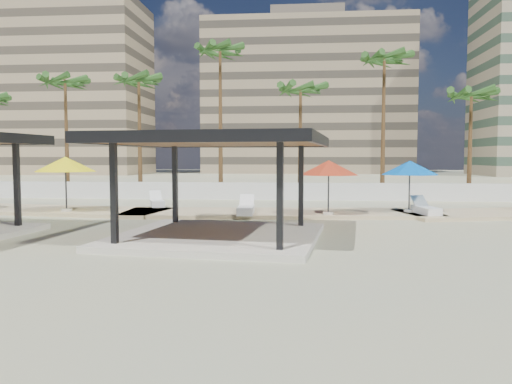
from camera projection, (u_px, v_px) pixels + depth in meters
ground at (219, 236)px, 18.86m from camera, size 200.00×200.00×0.00m
promenade at (280, 212)px, 26.29m from camera, size 44.45×7.97×0.24m
boundary_wall at (257, 191)px, 34.71m from camera, size 56.00×0.30×1.20m
building_west at (49, 88)px, 89.14m from camera, size 34.00×16.00×32.40m
building_mid at (306, 98)px, 94.99m from camera, size 38.00×16.00×30.40m
pavilion_central at (218, 177)px, 17.86m from camera, size 8.19×8.19×3.75m
umbrella_b at (65, 164)px, 25.53m from camera, size 3.55×3.55×2.81m
umbrella_c at (329, 168)px, 24.05m from camera, size 3.83×3.83×2.64m
umbrella_d at (410, 168)px, 25.18m from camera, size 3.28×3.28×2.61m
lounger_a at (157, 202)px, 28.48m from camera, size 1.46×2.27×0.82m
lounger_b at (246, 209)px, 24.61m from camera, size 0.88×2.38×0.89m
lounger_c at (426, 210)px, 24.56m from camera, size 1.11×2.31×0.84m
palm_b at (65, 86)px, 38.20m from camera, size 3.00×3.00×9.55m
palm_c at (139, 85)px, 37.07m from camera, size 3.00×3.00×9.47m
palm_d at (220, 57)px, 37.18m from camera, size 3.00×3.00×11.72m
palm_e at (301, 94)px, 36.34m from camera, size 3.00×3.00×8.73m
palm_f at (384, 65)px, 35.86m from camera, size 3.00×3.00×10.84m
palm_g at (471, 99)px, 35.09m from camera, size 3.00×3.00×8.16m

